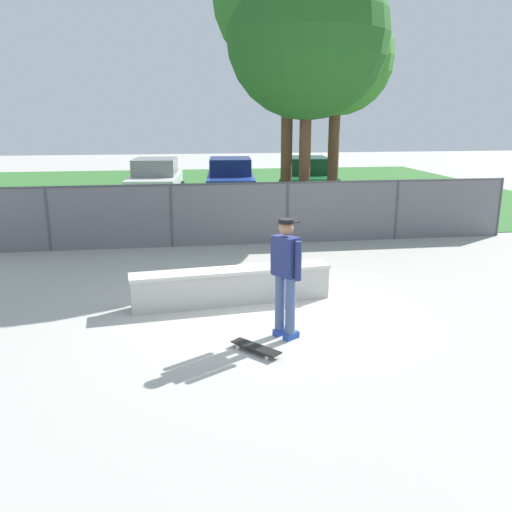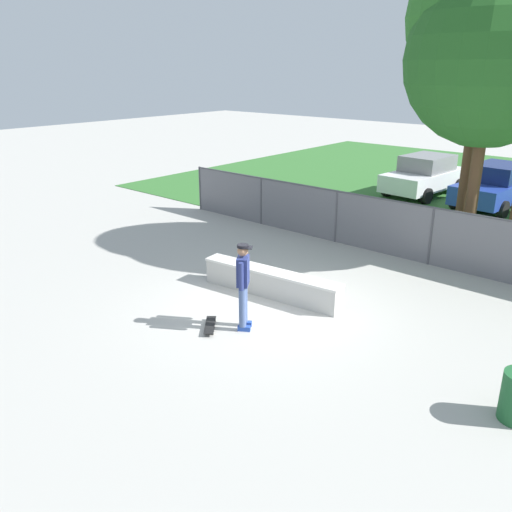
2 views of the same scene
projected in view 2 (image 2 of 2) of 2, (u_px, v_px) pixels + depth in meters
ground_plane at (266, 310)px, 11.81m from camera, size 80.00×80.00×0.00m
grass_strip at (495, 192)px, 22.78m from camera, size 27.12×20.00×0.02m
concrete_ledge at (271, 283)px, 12.46m from camera, size 3.64×0.88×0.64m
skateboarder at (243, 282)px, 10.64m from camera, size 0.42×0.51×1.84m
skateboard at (210, 325)px, 10.95m from camera, size 0.68×0.73×0.09m
chainlink_fence at (381, 223)px, 15.17m from camera, size 15.19×0.07×1.63m
tree_near_left at (488, 18)px, 13.25m from camera, size 4.05×4.05×8.34m
tree_near_right at (492, 61)px, 12.98m from camera, size 4.27×4.27×7.42m
car_white at (425, 175)px, 22.07m from camera, size 2.31×4.35×1.66m
car_blue at (496, 186)px, 20.13m from camera, size 2.31×4.35×1.66m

